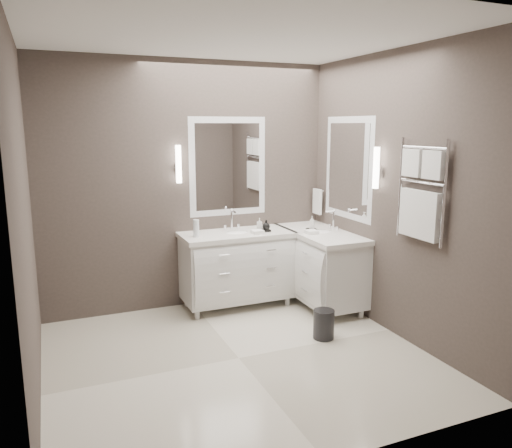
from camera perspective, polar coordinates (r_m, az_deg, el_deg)
name	(u,v)px	position (r m, az deg, el deg)	size (l,w,h in m)	color
floor	(239,359)	(4.53, -1.99, -15.13)	(3.20, 3.00, 0.01)	silver
ceiling	(236,33)	(4.12, -2.26, 20.97)	(3.20, 3.00, 0.01)	white
wall_back	(189,186)	(5.54, -7.66, 4.31)	(3.20, 0.01, 2.70)	#433935
wall_front	(334,246)	(2.79, 8.94, -2.53)	(3.20, 0.01, 2.70)	#433935
wall_left	(24,220)	(3.86, -24.99, 0.38)	(0.01, 3.00, 2.70)	#433935
wall_right	(396,196)	(4.91, 15.71, 3.12)	(0.01, 3.00, 2.70)	#433935
vanity_back	(237,264)	(5.58, -2.19, -4.61)	(1.24, 0.59, 0.97)	white
vanity_right	(320,263)	(5.66, 7.33, -4.47)	(0.59, 1.24, 0.97)	white
mirror_back	(228,167)	(5.63, -3.22, 6.56)	(0.90, 0.02, 1.10)	white
mirror_right	(348,168)	(5.52, 10.51, 6.30)	(0.02, 0.90, 1.10)	white
sconce_back	(179,165)	(5.40, -8.84, 6.70)	(0.06, 0.06, 0.40)	white
sconce_right	(376,169)	(5.01, 13.57, 6.17)	(0.06, 0.06, 0.40)	white
towel_bar_corner	(317,201)	(6.02, 7.03, 2.63)	(0.03, 0.22, 0.30)	white
towel_ladder	(421,197)	(4.57, 18.30, 2.93)	(0.06, 0.58, 0.90)	white
waste_bin	(324,324)	(4.90, 7.74, -11.28)	(0.20, 0.20, 0.28)	black
amenity_tray_back	(263,230)	(5.53, 0.76, -0.74)	(0.15, 0.12, 0.02)	black
amenity_tray_right	(312,230)	(5.57, 6.39, -0.71)	(0.11, 0.15, 0.02)	black
water_bottle	(196,228)	(5.28, -6.86, -0.49)	(0.06, 0.06, 0.18)	silver
soap_bottle_a	(259,224)	(5.52, 0.39, 0.02)	(0.06, 0.06, 0.12)	white
soap_bottle_b	(266,225)	(5.50, 1.17, -0.10)	(0.09, 0.09, 0.11)	black
soap_bottle_c	(312,223)	(5.56, 6.41, 0.15)	(0.06, 0.06, 0.15)	white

